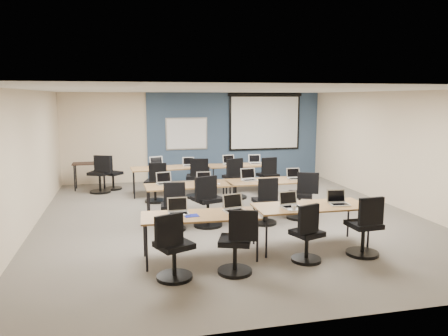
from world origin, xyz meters
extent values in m
cube|color=#6B6354|center=(0.00, 0.00, 0.00)|extent=(8.00, 9.00, 0.02)
cube|color=white|center=(0.00, 0.00, 2.70)|extent=(8.00, 9.00, 0.02)
cube|color=beige|center=(0.00, 4.50, 1.35)|extent=(8.00, 0.04, 2.70)
cube|color=beige|center=(0.00, -4.50, 1.35)|extent=(8.00, 0.04, 2.70)
cube|color=beige|center=(-4.00, 0.00, 1.35)|extent=(0.04, 9.00, 2.70)
cube|color=beige|center=(4.00, 0.00, 1.35)|extent=(0.04, 9.00, 2.70)
cube|color=#3D5977|center=(1.25, 4.47, 1.35)|extent=(5.50, 0.04, 2.70)
cube|color=#ABABAB|center=(-0.30, 4.43, 1.45)|extent=(1.28, 0.02, 0.98)
cube|color=white|center=(-0.30, 4.42, 1.45)|extent=(1.20, 0.02, 0.90)
cube|color=black|center=(2.20, 4.41, 1.80)|extent=(2.32, 0.03, 1.82)
cube|color=white|center=(2.20, 4.40, 1.76)|extent=(2.20, 0.02, 1.62)
cylinder|color=black|center=(2.20, 4.40, 2.64)|extent=(2.40, 0.10, 0.10)
cube|color=olive|center=(-1.07, -2.25, 0.71)|extent=(1.82, 0.76, 0.03)
cylinder|color=black|center=(-1.92, -2.57, 0.35)|extent=(0.04, 0.04, 0.70)
cylinder|color=black|center=(-0.22, -2.57, 0.35)|extent=(0.04, 0.04, 0.70)
cylinder|color=black|center=(-1.92, -1.93, 0.35)|extent=(0.04, 0.04, 0.70)
cylinder|color=black|center=(-0.22, -1.93, 0.35)|extent=(0.04, 0.04, 0.70)
cube|color=#A05C2E|center=(0.88, -2.10, 0.71)|extent=(1.94, 0.81, 0.03)
cylinder|color=black|center=(-0.02, -2.44, 0.35)|extent=(0.04, 0.04, 0.70)
cylinder|color=black|center=(1.79, -2.44, 0.35)|extent=(0.04, 0.04, 0.70)
cylinder|color=black|center=(-0.02, -1.75, 0.35)|extent=(0.04, 0.04, 0.70)
cylinder|color=black|center=(1.79, -1.75, 0.35)|extent=(0.04, 0.04, 0.70)
cube|color=#94643D|center=(-0.90, 0.16, 0.71)|extent=(1.80, 0.75, 0.03)
cylinder|color=black|center=(-1.73, -0.15, 0.35)|extent=(0.04, 0.04, 0.70)
cylinder|color=black|center=(-0.06, -0.15, 0.35)|extent=(0.04, 0.04, 0.70)
cylinder|color=black|center=(-1.73, 0.48, 0.35)|extent=(0.04, 0.04, 0.70)
cylinder|color=black|center=(-0.06, 0.48, 0.35)|extent=(0.04, 0.04, 0.70)
cube|color=#A55A2E|center=(0.92, 0.22, 0.71)|extent=(1.89, 0.79, 0.03)
cylinder|color=black|center=(0.03, -0.11, 0.35)|extent=(0.04, 0.04, 0.70)
cylinder|color=black|center=(1.80, -0.11, 0.35)|extent=(0.04, 0.04, 0.70)
cylinder|color=black|center=(0.03, 0.56, 0.35)|extent=(0.04, 0.04, 0.70)
cylinder|color=black|center=(1.80, 0.56, 0.35)|extent=(0.04, 0.04, 0.70)
cube|color=brown|center=(-1.10, 2.57, 0.71)|extent=(1.86, 0.77, 0.03)
cylinder|color=black|center=(-1.97, 2.25, 0.35)|extent=(0.04, 0.04, 0.70)
cylinder|color=black|center=(-0.23, 2.25, 0.35)|extent=(0.04, 0.04, 0.70)
cylinder|color=black|center=(-1.97, 2.90, 0.35)|extent=(0.04, 0.04, 0.70)
cylinder|color=black|center=(-0.23, 2.90, 0.35)|extent=(0.04, 0.04, 0.70)
cube|color=#9C672F|center=(0.90, 2.57, 0.71)|extent=(1.76, 0.73, 0.03)
cylinder|color=black|center=(0.08, 2.26, 0.35)|extent=(0.04, 0.04, 0.70)
cylinder|color=black|center=(1.72, 2.26, 0.35)|extent=(0.04, 0.04, 0.70)
cylinder|color=black|center=(0.08, 2.87, 0.35)|extent=(0.04, 0.04, 0.70)
cylinder|color=black|center=(1.72, 2.87, 0.35)|extent=(0.04, 0.04, 0.70)
cube|color=#AEAEAE|center=(-1.39, -2.16, 0.74)|extent=(0.32, 0.24, 0.02)
cube|color=black|center=(-1.39, -2.18, 0.75)|extent=(0.27, 0.14, 0.00)
cube|color=#AEAEAE|center=(-1.39, -2.03, 0.86)|extent=(0.32, 0.06, 0.22)
cube|color=black|center=(-1.39, -2.04, 0.86)|extent=(0.28, 0.04, 0.18)
ellipsoid|color=white|center=(-1.32, -2.26, 0.74)|extent=(0.07, 0.10, 0.03)
cylinder|color=black|center=(-1.56, -2.92, 0.03)|extent=(0.52, 0.52, 0.05)
cylinder|color=black|center=(-1.56, -2.92, 0.23)|extent=(0.06, 0.06, 0.46)
cube|color=black|center=(-1.56, -2.92, 0.50)|extent=(0.46, 0.46, 0.08)
cube|color=black|center=(-1.64, -3.11, 0.78)|extent=(0.42, 0.06, 0.44)
cube|color=#B6B6C2|center=(-0.48, -2.19, 0.74)|extent=(0.35, 0.25, 0.02)
cube|color=black|center=(-0.48, -2.21, 0.75)|extent=(0.29, 0.15, 0.00)
cube|color=#B6B6C2|center=(-0.48, -2.05, 0.87)|extent=(0.35, 0.06, 0.24)
cube|color=black|center=(-0.48, -2.06, 0.87)|extent=(0.30, 0.05, 0.20)
ellipsoid|color=white|center=(-0.30, -2.29, 0.74)|extent=(0.09, 0.12, 0.04)
cylinder|color=black|center=(-0.67, -2.92, 0.03)|extent=(0.51, 0.51, 0.05)
cylinder|color=black|center=(-0.67, -2.92, 0.23)|extent=(0.06, 0.06, 0.45)
cube|color=black|center=(-0.67, -2.92, 0.49)|extent=(0.45, 0.45, 0.08)
cube|color=black|center=(-0.60, -3.11, 0.77)|extent=(0.41, 0.06, 0.44)
cube|color=#A0A0AB|center=(0.50, -2.15, 0.74)|extent=(0.33, 0.24, 0.02)
cube|color=black|center=(0.50, -2.17, 0.75)|extent=(0.28, 0.14, 0.00)
cube|color=#A0A0AB|center=(0.50, -2.02, 0.87)|extent=(0.33, 0.06, 0.22)
cube|color=black|center=(0.50, -2.03, 0.87)|extent=(0.29, 0.04, 0.18)
ellipsoid|color=white|center=(0.76, -2.24, 0.74)|extent=(0.07, 0.10, 0.03)
cylinder|color=black|center=(0.55, -2.72, 0.03)|extent=(0.47, 0.47, 0.05)
cylinder|color=black|center=(0.55, -2.72, 0.21)|extent=(0.06, 0.06, 0.42)
cube|color=black|center=(0.55, -2.72, 0.46)|extent=(0.42, 0.42, 0.08)
cube|color=black|center=(0.49, -2.90, 0.74)|extent=(0.38, 0.06, 0.44)
cube|color=silver|center=(1.37, -2.19, 0.74)|extent=(0.33, 0.24, 0.02)
cube|color=black|center=(1.37, -2.21, 0.75)|extent=(0.28, 0.14, 0.00)
cube|color=silver|center=(1.37, -2.07, 0.87)|extent=(0.33, 0.06, 0.22)
cube|color=black|center=(1.37, -2.07, 0.87)|extent=(0.29, 0.04, 0.18)
ellipsoid|color=white|center=(1.71, -2.35, 0.74)|extent=(0.07, 0.10, 0.03)
cylinder|color=black|center=(1.56, -2.66, 0.03)|extent=(0.53, 0.53, 0.05)
cylinder|color=black|center=(1.56, -2.66, 0.23)|extent=(0.06, 0.06, 0.47)
cube|color=black|center=(1.56, -2.66, 0.51)|extent=(0.47, 0.47, 0.08)
cube|color=black|center=(1.55, -2.88, 0.79)|extent=(0.43, 0.06, 0.44)
cube|color=#AEADB0|center=(-1.38, 0.29, 0.74)|extent=(0.33, 0.24, 0.02)
cube|color=black|center=(-1.38, 0.27, 0.75)|extent=(0.28, 0.14, 0.00)
cube|color=#AEADB0|center=(-1.38, 0.42, 0.87)|extent=(0.33, 0.06, 0.23)
cube|color=black|center=(-1.38, 0.41, 0.87)|extent=(0.29, 0.04, 0.18)
ellipsoid|color=white|center=(-1.30, 0.07, 0.74)|extent=(0.07, 0.09, 0.03)
cylinder|color=black|center=(-1.32, -0.62, 0.03)|extent=(0.50, 0.50, 0.05)
cylinder|color=black|center=(-1.32, -0.62, 0.22)|extent=(0.06, 0.06, 0.44)
cube|color=black|center=(-1.32, -0.62, 0.48)|extent=(0.44, 0.44, 0.08)
cube|color=black|center=(-1.30, -0.82, 0.76)|extent=(0.40, 0.06, 0.44)
cube|color=#B8B8B8|center=(-0.53, 0.18, 0.74)|extent=(0.31, 0.23, 0.02)
cube|color=black|center=(-0.53, 0.16, 0.75)|extent=(0.27, 0.13, 0.00)
cube|color=#B8B8B8|center=(-0.53, 0.30, 0.86)|extent=(0.31, 0.06, 0.22)
cube|color=black|center=(-0.53, 0.30, 0.86)|extent=(0.28, 0.04, 0.18)
ellipsoid|color=white|center=(-0.26, 0.02, 0.74)|extent=(0.08, 0.10, 0.03)
cylinder|color=black|center=(-0.60, -0.50, 0.03)|extent=(0.58, 0.58, 0.05)
cylinder|color=black|center=(-0.60, -0.50, 0.26)|extent=(0.06, 0.06, 0.51)
cube|color=black|center=(-0.60, -0.50, 0.55)|extent=(0.51, 0.51, 0.08)
cube|color=black|center=(-0.68, -0.72, 0.83)|extent=(0.47, 0.06, 0.44)
cube|color=silver|center=(0.50, 0.29, 0.74)|extent=(0.34, 0.25, 0.02)
cube|color=black|center=(0.50, 0.27, 0.75)|extent=(0.29, 0.15, 0.00)
cube|color=silver|center=(0.50, 0.43, 0.87)|extent=(0.34, 0.06, 0.24)
cube|color=black|center=(0.50, 0.42, 0.87)|extent=(0.30, 0.05, 0.19)
ellipsoid|color=white|center=(0.74, 0.14, 0.74)|extent=(0.08, 0.10, 0.03)
cylinder|color=black|center=(0.56, -0.61, 0.03)|extent=(0.50, 0.50, 0.05)
cylinder|color=black|center=(0.56, -0.61, 0.22)|extent=(0.06, 0.06, 0.44)
cube|color=black|center=(0.56, -0.61, 0.48)|extent=(0.44, 0.44, 0.08)
cube|color=black|center=(0.55, -0.81, 0.76)|extent=(0.40, 0.06, 0.44)
cube|color=#B2B2BB|center=(1.54, 0.21, 0.74)|extent=(0.31, 0.23, 0.02)
cube|color=black|center=(1.54, 0.19, 0.75)|extent=(0.27, 0.13, 0.00)
cube|color=#B2B2BB|center=(1.54, 0.34, 0.86)|extent=(0.31, 0.06, 0.22)
cube|color=black|center=(1.54, 0.33, 0.86)|extent=(0.27, 0.04, 0.18)
ellipsoid|color=white|center=(1.69, 0.08, 0.74)|extent=(0.08, 0.11, 0.03)
cylinder|color=black|center=(1.41, -0.38, 0.03)|extent=(0.54, 0.54, 0.05)
cylinder|color=black|center=(1.41, -0.38, 0.24)|extent=(0.06, 0.06, 0.48)
cube|color=black|center=(1.41, -0.38, 0.52)|extent=(0.48, 0.48, 0.08)
cube|color=black|center=(1.50, -0.59, 0.80)|extent=(0.44, 0.06, 0.44)
cube|color=#B7B7B7|center=(-1.36, 2.64, 0.74)|extent=(0.36, 0.26, 0.02)
cube|color=black|center=(-1.36, 2.62, 0.75)|extent=(0.30, 0.15, 0.00)
cube|color=#B7B7B7|center=(-1.36, 2.78, 0.88)|extent=(0.36, 0.07, 0.25)
cube|color=black|center=(-1.36, 2.78, 0.88)|extent=(0.31, 0.05, 0.20)
ellipsoid|color=white|center=(-1.25, 2.46, 0.74)|extent=(0.06, 0.09, 0.03)
cylinder|color=black|center=(-1.48, 1.81, 0.03)|extent=(0.52, 0.52, 0.05)
cylinder|color=black|center=(-1.48, 1.81, 0.23)|extent=(0.06, 0.06, 0.46)
cube|color=black|center=(-1.48, 1.81, 0.50)|extent=(0.46, 0.46, 0.08)
cube|color=black|center=(-1.42, 1.60, 0.78)|extent=(0.42, 0.06, 0.44)
cube|color=#ACACB3|center=(-0.51, 2.61, 0.74)|extent=(0.30, 0.22, 0.02)
cube|color=black|center=(-0.51, 2.59, 0.75)|extent=(0.26, 0.13, 0.00)
cube|color=#ACACB3|center=(-0.51, 2.73, 0.86)|extent=(0.30, 0.06, 0.21)
cube|color=black|center=(-0.51, 2.72, 0.86)|extent=(0.27, 0.04, 0.17)
ellipsoid|color=white|center=(-0.31, 2.42, 0.74)|extent=(0.10, 0.12, 0.04)
cylinder|color=black|center=(-0.41, 2.07, 0.03)|extent=(0.56, 0.56, 0.05)
cylinder|color=black|center=(-0.41, 2.07, 0.25)|extent=(0.06, 0.06, 0.50)
cube|color=black|center=(-0.41, 2.07, 0.54)|extent=(0.50, 0.50, 0.08)
cube|color=black|center=(-0.36, 1.85, 0.82)|extent=(0.45, 0.06, 0.44)
cube|color=silver|center=(0.62, 2.63, 0.74)|extent=(0.34, 0.25, 0.02)
cube|color=black|center=(0.62, 2.61, 0.75)|extent=(0.29, 0.14, 0.00)
cube|color=silver|center=(0.62, 2.76, 0.87)|extent=(0.34, 0.06, 0.23)
cube|color=black|center=(0.62, 2.75, 0.87)|extent=(0.30, 0.04, 0.19)
ellipsoid|color=white|center=(0.81, 2.47, 0.74)|extent=(0.07, 0.10, 0.04)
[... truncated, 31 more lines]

